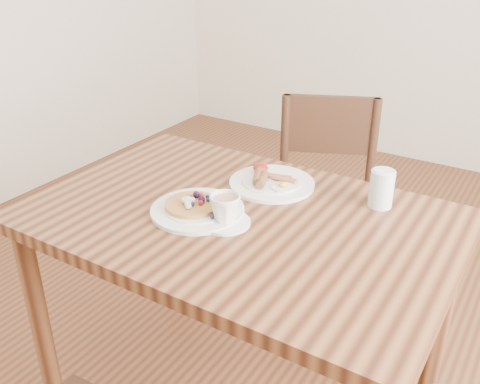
{
  "coord_description": "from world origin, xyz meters",
  "views": [
    {
      "loc": [
        0.71,
        -1.13,
        1.49
      ],
      "look_at": [
        0.0,
        0.0,
        0.82
      ],
      "focal_mm": 40.0,
      "sensor_mm": 36.0,
      "label": 1
    }
  ],
  "objects": [
    {
      "name": "breakfast_plate",
      "position": [
        -0.02,
        0.21,
        0.76
      ],
      "size": [
        0.27,
        0.27,
        0.04
      ],
      "color": "white",
      "rests_on": "dining_table"
    },
    {
      "name": "pancake_plate",
      "position": [
        -0.11,
        -0.05,
        0.76
      ],
      "size": [
        0.27,
        0.27,
        0.06
      ],
      "color": "white",
      "rests_on": "dining_table"
    },
    {
      "name": "chair_far",
      "position": [
        -0.03,
        0.69,
        0.49
      ],
      "size": [
        0.55,
        0.55,
        0.88
      ],
      "rotation": [
        0.0,
        0.0,
        3.56
      ],
      "color": "#3F1F16",
      "rests_on": "ground"
    },
    {
      "name": "teacup_saucer",
      "position": [
        -0.0,
        -0.07,
        0.79
      ],
      "size": [
        0.14,
        0.14,
        0.09
      ],
      "color": "white",
      "rests_on": "dining_table"
    },
    {
      "name": "water_glass",
      "position": [
        0.32,
        0.26,
        0.81
      ],
      "size": [
        0.07,
        0.07,
        0.11
      ],
      "primitive_type": "cylinder",
      "color": "silver",
      "rests_on": "dining_table"
    },
    {
      "name": "dining_table",
      "position": [
        0.0,
        0.0,
        0.65
      ],
      "size": [
        1.2,
        0.8,
        0.75
      ],
      "color": "brown",
      "rests_on": "ground"
    }
  ]
}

